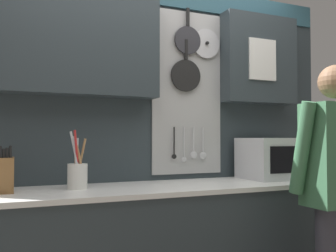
{
  "coord_description": "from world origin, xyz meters",
  "views": [
    {
      "loc": [
        -0.96,
        -2.26,
        1.19
      ],
      "look_at": [
        0.08,
        0.2,
        1.28
      ],
      "focal_mm": 40.0,
      "sensor_mm": 36.0,
      "label": 1
    }
  ],
  "objects_px": {
    "microwave": "(274,158)",
    "knife_block": "(3,175)",
    "utensil_crock": "(77,173)",
    "person": "(335,177)"
  },
  "relations": [
    {
      "from": "microwave",
      "to": "knife_block",
      "type": "height_order",
      "value": "microwave"
    },
    {
      "from": "microwave",
      "to": "utensil_crock",
      "type": "distance_m",
      "value": 1.48
    },
    {
      "from": "microwave",
      "to": "person",
      "type": "height_order",
      "value": "person"
    },
    {
      "from": "utensil_crock",
      "to": "person",
      "type": "height_order",
      "value": "person"
    },
    {
      "from": "microwave",
      "to": "person",
      "type": "xyz_separation_m",
      "value": [
        -0.09,
        -0.66,
        -0.07
      ]
    },
    {
      "from": "microwave",
      "to": "person",
      "type": "relative_size",
      "value": 0.29
    },
    {
      "from": "person",
      "to": "microwave",
      "type": "bearing_deg",
      "value": 82.13
    },
    {
      "from": "knife_block",
      "to": "utensil_crock",
      "type": "xyz_separation_m",
      "value": [
        0.41,
        -0.0,
        -0.01
      ]
    },
    {
      "from": "microwave",
      "to": "knife_block",
      "type": "xyz_separation_m",
      "value": [
        -1.89,
        0.0,
        -0.05
      ]
    },
    {
      "from": "microwave",
      "to": "knife_block",
      "type": "relative_size",
      "value": 1.8
    }
  ]
}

